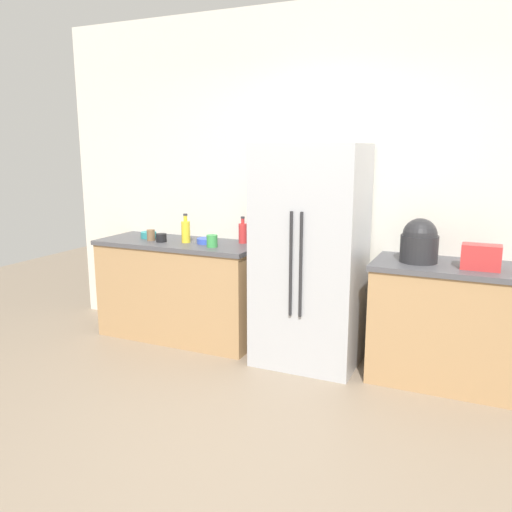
{
  "coord_description": "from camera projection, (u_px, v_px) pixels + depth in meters",
  "views": [
    {
      "loc": [
        1.26,
        -2.33,
        1.75
      ],
      "look_at": [
        -0.01,
        0.49,
        1.1
      ],
      "focal_mm": 36.35,
      "sensor_mm": 36.0,
      "label": 1
    }
  ],
  "objects": [
    {
      "name": "counter_right",
      "position": [
        455.0,
        325.0,
        3.86
      ],
      "size": [
        1.24,
        0.62,
        0.91
      ],
      "color": "tan",
      "rests_on": "ground_plane"
    },
    {
      "name": "bowl_b",
      "position": [
        149.0,
        235.0,
        4.9
      ],
      "size": [
        0.15,
        0.15,
        0.06
      ],
      "primitive_type": "cylinder",
      "color": "teal",
      "rests_on": "counter_left"
    },
    {
      "name": "counter_left",
      "position": [
        181.0,
        289.0,
        4.83
      ],
      "size": [
        1.52,
        0.62,
        0.91
      ],
      "color": "tan",
      "rests_on": "ground_plane"
    },
    {
      "name": "kitchen_back_panel",
      "position": [
        328.0,
        182.0,
        4.42
      ],
      "size": [
        5.34,
        0.1,
        2.92
      ],
      "primitive_type": "cube",
      "color": "silver",
      "rests_on": "ground_plane"
    },
    {
      "name": "refrigerator",
      "position": [
        310.0,
        256.0,
        4.19
      ],
      "size": [
        0.83,
        0.69,
        1.79
      ],
      "color": "#B2B5BA",
      "rests_on": "ground_plane"
    },
    {
      "name": "ground_plane",
      "position": [
        222.0,
        461.0,
        2.95
      ],
      "size": [
        10.68,
        10.68,
        0.0
      ],
      "primitive_type": "plane",
      "color": "gray"
    },
    {
      "name": "cup_b",
      "position": [
        161.0,
        238.0,
        4.69
      ],
      "size": [
        0.1,
        0.1,
        0.08
      ],
      "primitive_type": "cylinder",
      "color": "black",
      "rests_on": "counter_left"
    },
    {
      "name": "cup_c",
      "position": [
        212.0,
        241.0,
        4.45
      ],
      "size": [
        0.09,
        0.09,
        0.1
      ],
      "primitive_type": "cylinder",
      "color": "green",
      "rests_on": "counter_left"
    },
    {
      "name": "rice_cooker",
      "position": [
        419.0,
        242.0,
        3.84
      ],
      "size": [
        0.28,
        0.28,
        0.33
      ],
      "color": "#262628",
      "rests_on": "counter_right"
    },
    {
      "name": "bottle_b",
      "position": [
        186.0,
        231.0,
        4.65
      ],
      "size": [
        0.08,
        0.08,
        0.26
      ],
      "color": "yellow",
      "rests_on": "counter_left"
    },
    {
      "name": "cup_a",
      "position": [
        151.0,
        235.0,
        4.76
      ],
      "size": [
        0.07,
        0.07,
        0.1
      ],
      "primitive_type": "cylinder",
      "color": "brown",
      "rests_on": "counter_left"
    },
    {
      "name": "bowl_a",
      "position": [
        207.0,
        241.0,
        4.63
      ],
      "size": [
        0.18,
        0.18,
        0.05
      ],
      "primitive_type": "cylinder",
      "color": "blue",
      "rests_on": "counter_left"
    },
    {
      "name": "bottle_a",
      "position": [
        243.0,
        233.0,
        4.63
      ],
      "size": [
        0.08,
        0.08,
        0.24
      ],
      "color": "red",
      "rests_on": "counter_left"
    },
    {
      "name": "toaster",
      "position": [
        481.0,
        257.0,
        3.62
      ],
      "size": [
        0.26,
        0.15,
        0.18
      ],
      "primitive_type": "cube",
      "color": "red",
      "rests_on": "counter_right"
    }
  ]
}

